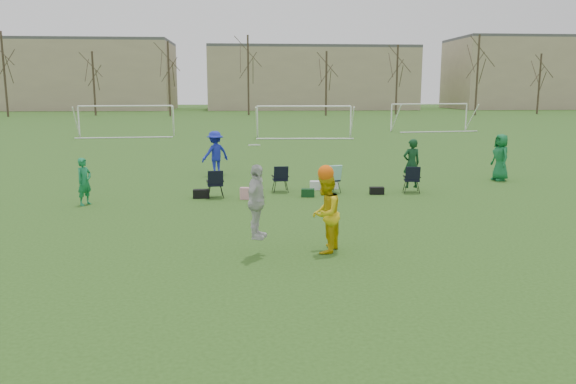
{
  "coord_description": "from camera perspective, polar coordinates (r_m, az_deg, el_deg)",
  "views": [
    {
      "loc": [
        -0.64,
        -11.8,
        3.68
      ],
      "look_at": [
        0.39,
        1.46,
        1.25
      ],
      "focal_mm": 35.0,
      "sensor_mm": 36.0,
      "label": 1
    }
  ],
  "objects": [
    {
      "name": "fielder_blue",
      "position": [
        24.48,
        -7.4,
        3.91
      ],
      "size": [
        1.44,
        1.28,
        1.93
      ],
      "primitive_type": "imported",
      "rotation": [
        0.0,
        0.0,
        3.72
      ],
      "color": "#1722AD",
      "rests_on": "ground"
    },
    {
      "name": "sideline_setup",
      "position": [
        20.23,
        4.58,
        1.52
      ],
      "size": [
        8.18,
        2.02,
        1.94
      ],
      "color": "#0F391B",
      "rests_on": "ground"
    },
    {
      "name": "tree_line",
      "position": [
        81.66,
        -3.88,
        11.34
      ],
      "size": [
        110.28,
        3.28,
        11.4
      ],
      "color": "#382B21",
      "rests_on": "ground"
    },
    {
      "name": "goal_mid",
      "position": [
        44.08,
        1.64,
        8.08
      ],
      "size": [
        7.4,
        0.63,
        2.46
      ],
      "rotation": [
        0.0,
        0.0,
        -0.07
      ],
      "color": "white",
      "rests_on": "ground"
    },
    {
      "name": "center_contest",
      "position": [
        12.62,
        1.28,
        -1.66
      ],
      "size": [
        2.41,
        1.25,
        2.53
      ],
      "color": "silver",
      "rests_on": "ground"
    },
    {
      "name": "goal_left",
      "position": [
        46.78,
        -16.11,
        7.81
      ],
      "size": [
        7.39,
        0.76,
        2.46
      ],
      "rotation": [
        0.0,
        0.0,
        0.09
      ],
      "color": "white",
      "rests_on": "ground"
    },
    {
      "name": "ground",
      "position": [
        12.38,
        -1.27,
        -6.95
      ],
      "size": [
        260.0,
        260.0,
        0.0
      ],
      "primitive_type": "plane",
      "color": "#2A4C17",
      "rests_on": "ground"
    },
    {
      "name": "building_row",
      "position": [
        108.07,
        -0.52,
        11.6
      ],
      "size": [
        126.0,
        16.0,
        13.0
      ],
      "color": "tan",
      "rests_on": "ground"
    },
    {
      "name": "goal_right",
      "position": [
        52.53,
        14.2,
        8.14
      ],
      "size": [
        7.35,
        1.14,
        2.46
      ],
      "rotation": [
        0.0,
        0.0,
        0.14
      ],
      "color": "white",
      "rests_on": "ground"
    },
    {
      "name": "fielder_green_near",
      "position": [
        19.21,
        -19.99,
        1.01
      ],
      "size": [
        0.6,
        0.67,
        1.53
      ],
      "primitive_type": "imported",
      "rotation": [
        0.0,
        0.0,
        1.05
      ],
      "color": "#157A46",
      "rests_on": "ground"
    },
    {
      "name": "fielder_green_far",
      "position": [
        24.54,
        20.78,
        3.31
      ],
      "size": [
        0.73,
        1.01,
        1.91
      ],
      "primitive_type": "imported",
      "rotation": [
        0.0,
        0.0,
        -1.44
      ],
      "color": "#116533",
      "rests_on": "ground"
    }
  ]
}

